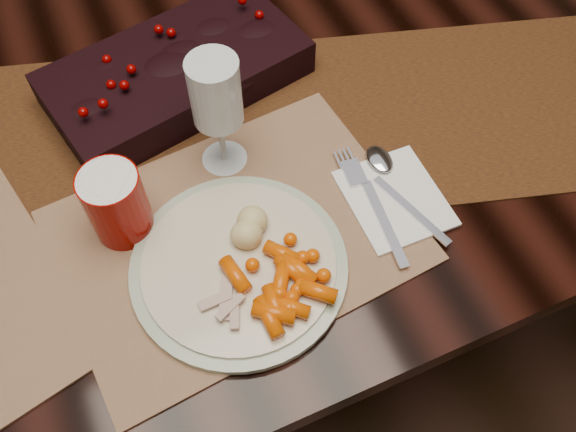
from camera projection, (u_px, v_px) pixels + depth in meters
name	position (u px, v px, depth m)	size (l,w,h in m)	color
floor	(234.00, 301.00, 1.55)	(5.00, 5.00, 0.00)	black
dining_table	(220.00, 224.00, 1.23)	(1.80, 1.00, 0.75)	black
table_runner	(251.00, 127.00, 0.88)	(1.65, 0.34, 0.00)	black
centerpiece	(175.00, 68.00, 0.89)	(0.37, 0.19, 0.07)	black
placemat_main	(235.00, 235.00, 0.78)	(0.44, 0.32, 0.00)	#8F5940
dinner_plate	(239.00, 266.00, 0.75)	(0.27, 0.27, 0.01)	beige
baby_carrots	(281.00, 280.00, 0.72)	(0.11, 0.09, 0.02)	#D94D01
mashed_potatoes	(239.00, 224.00, 0.75)	(0.07, 0.07, 0.04)	tan
turkey_shreds	(225.00, 307.00, 0.70)	(0.06, 0.05, 0.01)	beige
napkin	(394.00, 198.00, 0.81)	(0.12, 0.14, 0.00)	white
fork	(377.00, 209.00, 0.79)	(0.03, 0.17, 0.00)	silver
spoon	(401.00, 194.00, 0.81)	(0.03, 0.17, 0.00)	#ACADC3
red_cup	(117.00, 204.00, 0.74)	(0.08, 0.08, 0.10)	#860500
wine_glass	(219.00, 116.00, 0.77)	(0.06, 0.06, 0.18)	silver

